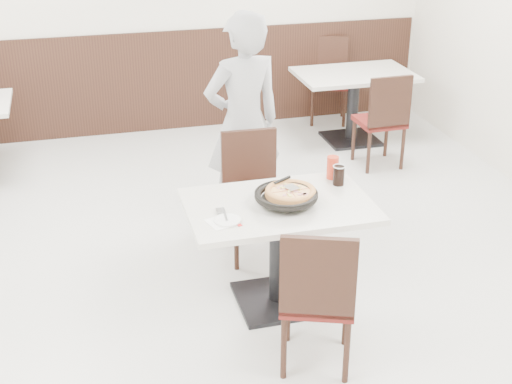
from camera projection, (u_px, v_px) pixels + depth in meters
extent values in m
plane|color=#B0B1AC|center=(235.00, 293.00, 5.00)|extent=(7.00, 7.00, 0.00)
cube|color=beige|center=(156.00, 3.00, 7.47)|extent=(6.00, 0.04, 2.80)
cube|color=black|center=(161.00, 82.00, 7.81)|extent=(5.90, 0.03, 1.10)
cylinder|color=black|center=(286.00, 198.00, 4.62)|extent=(0.15, 0.15, 0.04)
cylinder|color=black|center=(286.00, 199.00, 4.56)|extent=(0.36, 0.36, 0.01)
cylinder|color=#C78847|center=(291.00, 194.00, 4.59)|extent=(0.37, 0.37, 0.02)
cube|color=silver|center=(292.00, 187.00, 4.60)|extent=(0.10, 0.11, 0.00)
cube|color=white|center=(222.00, 222.00, 4.35)|extent=(0.21, 0.21, 0.00)
cylinder|color=white|center=(227.00, 220.00, 4.36)|extent=(0.19, 0.19, 0.01)
cube|color=silver|center=(225.00, 215.00, 4.40)|extent=(0.03, 0.15, 0.00)
cylinder|color=black|center=(339.00, 176.00, 4.83)|extent=(0.09, 0.09, 0.13)
cylinder|color=#B82D17|center=(333.00, 167.00, 4.93)|extent=(0.09, 0.09, 0.16)
imported|color=#AEAFB3|center=(243.00, 124.00, 5.58)|extent=(0.72, 0.54, 1.77)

